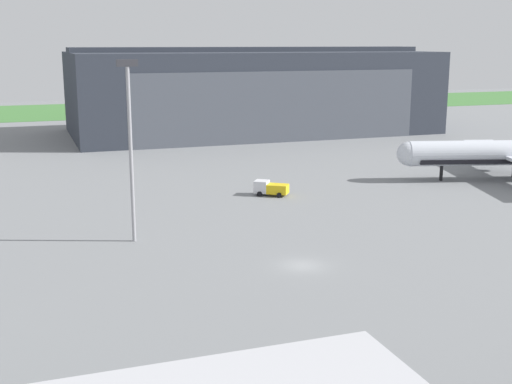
% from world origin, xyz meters
% --- Properties ---
extents(ground_plane, '(440.00, 440.00, 0.00)m').
position_xyz_m(ground_plane, '(0.00, 0.00, 0.00)').
color(ground_plane, slate).
extents(grass_field_strip, '(440.00, 56.00, 0.08)m').
position_xyz_m(grass_field_strip, '(0.00, 175.29, 0.04)').
color(grass_field_strip, '#417838').
rests_on(grass_field_strip, ground_plane).
extents(maintenance_hangar, '(91.18, 42.13, 21.78)m').
position_xyz_m(maintenance_hangar, '(30.25, 104.60, 10.43)').
color(maintenance_hangar, '#2D333D').
rests_on(maintenance_hangar, ground_plane).
extents(airliner_far_left, '(38.36, 34.61, 14.03)m').
position_xyz_m(airliner_far_left, '(51.53, 30.06, 4.48)').
color(airliner_far_left, silver).
rests_on(airliner_far_left, ground_plane).
extents(stair_truck, '(5.44, 4.78, 2.24)m').
position_xyz_m(stair_truck, '(8.46, 32.27, 1.16)').
color(stair_truck, silver).
rests_on(stair_truck, ground_plane).
extents(apron_light_mast, '(2.40, 0.50, 21.12)m').
position_xyz_m(apron_light_mast, '(-15.24, 14.86, 12.23)').
color(apron_light_mast, '#99999E').
rests_on(apron_light_mast, ground_plane).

